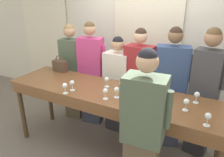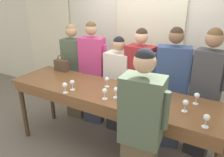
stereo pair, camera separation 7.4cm
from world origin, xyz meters
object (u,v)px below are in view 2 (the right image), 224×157
object	(u,v)px
wine_glass_back_mid	(197,96)
guest_pink_top	(93,74)
guest_striped_shirt	(139,85)
tasting_bar	(108,99)
wine_glass_center_right	(65,86)
wine_glass_by_bottle	(105,91)
wine_glass_back_left	(186,103)
guest_olive_jacket	(74,71)
wine_glass_near_host	(116,90)
wine_glass_center_mid	(126,82)
wine_glass_front_left	(107,80)
guest_beige_cap	(205,94)
host_pouring	(140,135)
wine_glass_center_left	(72,83)
handbag	(62,65)
wine_glass_back_right	(150,86)
wine_bottle	(163,88)
guest_cream_sweater	(118,85)
guest_navy_coat	(171,90)
wine_glass_front_mid	(128,79)
wine_glass_front_right	(207,118)

from	to	relation	value
wine_glass_back_mid	guest_pink_top	world-z (taller)	guest_pink_top
guest_striped_shirt	tasting_bar	bearing A→B (deg)	-104.57
wine_glass_center_right	guest_pink_top	size ratio (longest dim) A/B	0.08
tasting_bar	wine_glass_by_bottle	bearing A→B (deg)	-70.32
wine_glass_back_left	guest_olive_jacket	distance (m)	2.22
wine_glass_near_host	wine_glass_center_mid	bearing A→B (deg)	93.29
tasting_bar	wine_glass_front_left	bearing A→B (deg)	125.27
wine_glass_front_left	wine_glass_back_mid	bearing A→B (deg)	4.14
wine_glass_by_bottle	guest_beige_cap	world-z (taller)	guest_beige_cap
wine_glass_front_left	host_pouring	size ratio (longest dim) A/B	0.08
tasting_bar	wine_glass_back_mid	distance (m)	1.11
wine_glass_center_left	wine_glass_by_bottle	bearing A→B (deg)	-1.69
handbag	host_pouring	distance (m)	2.00
wine_glass_back_right	wine_bottle	bearing A→B (deg)	-2.52
guest_cream_sweater	guest_striped_shirt	distance (m)	0.37
wine_bottle	guest_pink_top	size ratio (longest dim) A/B	0.16
wine_glass_back_mid	guest_navy_coat	world-z (taller)	guest_navy_coat
guest_olive_jacket	wine_glass_near_host	bearing A→B (deg)	-30.60
handbag	wine_glass_center_right	xyz separation A→B (m)	(0.62, -0.64, 0.00)
wine_glass_center_right	guest_beige_cap	world-z (taller)	guest_beige_cap
wine_glass_front_left	guest_beige_cap	distance (m)	1.33
wine_glass_front_mid	wine_glass_center_left	size ratio (longest dim) A/B	1.00
wine_glass_center_left	wine_glass_center_mid	distance (m)	0.72
wine_glass_back_left	guest_olive_jacket	world-z (taller)	guest_olive_jacket
tasting_bar	guest_olive_jacket	distance (m)	1.29
wine_glass_center_left	wine_glass_center_right	distance (m)	0.12
wine_glass_front_right	wine_glass_center_mid	xyz separation A→B (m)	(-1.08, 0.44, 0.00)
wine_glass_center_right	host_pouring	bearing A→B (deg)	-11.38
wine_bottle	tasting_bar	bearing A→B (deg)	-160.66
wine_bottle	wine_glass_front_mid	distance (m)	0.54
tasting_bar	wine_glass_center_left	distance (m)	0.53
wine_glass_front_right	wine_glass_back_mid	size ratio (longest dim) A/B	1.00
wine_glass_front_left	guest_navy_coat	distance (m)	0.94
wine_glass_near_host	guest_beige_cap	xyz separation A→B (m)	(0.94, 0.76, -0.15)
wine_glass_front_left	wine_glass_center_right	distance (m)	0.58
wine_glass_back_mid	host_pouring	bearing A→B (deg)	-116.61
wine_glass_center_right	guest_beige_cap	distance (m)	1.86
wine_glass_center_left	guest_olive_jacket	bearing A→B (deg)	128.25
wine_glass_front_left	wine_glass_back_left	xyz separation A→B (m)	(1.09, -0.16, -0.00)
wine_glass_front_mid	wine_glass_by_bottle	bearing A→B (deg)	-96.72
wine_glass_back_right	guest_cream_sweater	distance (m)	0.86
wine_glass_center_mid	guest_cream_sweater	xyz separation A→B (m)	(-0.35, 0.45, -0.30)
wine_glass_front_mid	wine_glass_back_mid	distance (m)	0.94
wine_glass_center_right	guest_striped_shirt	xyz separation A→B (m)	(0.64, 0.96, -0.22)
wine_glass_center_right	guest_pink_top	world-z (taller)	guest_pink_top
tasting_bar	wine_glass_near_host	distance (m)	0.29
guest_beige_cap	wine_glass_back_left	bearing A→B (deg)	-100.20
wine_glass_back_left	host_pouring	xyz separation A→B (m)	(-0.30, -0.52, -0.20)
handbag	wine_glass_near_host	bearing A→B (deg)	-18.96
guest_olive_jacket	guest_beige_cap	size ratio (longest dim) A/B	0.95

